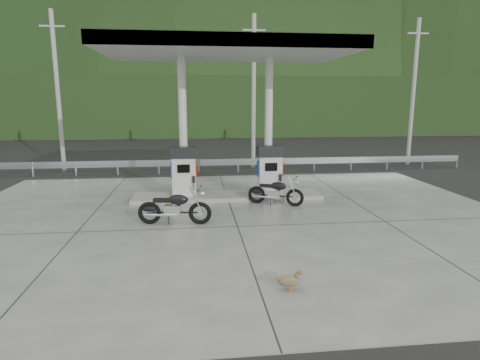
{
  "coord_description": "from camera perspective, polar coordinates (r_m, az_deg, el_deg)",
  "views": [
    {
      "loc": [
        -1.19,
        -12.1,
        3.61
      ],
      "look_at": [
        0.3,
        1.0,
        1.0
      ],
      "focal_mm": 30.0,
      "sensor_mm": 36.0,
      "label": 1
    }
  ],
  "objects": [
    {
      "name": "forested_hills",
      "position": [
        72.2,
        -5.6,
        8.3
      ],
      "size": [
        100.0,
        40.0,
        140.0
      ],
      "primitive_type": null,
      "color": "black",
      "rests_on": "ground"
    },
    {
      "name": "canopy_roof",
      "position": [
        14.75,
        -1.91,
        18.05
      ],
      "size": [
        8.5,
        5.0,
        0.4
      ],
      "primitive_type": "cube",
      "color": "beige",
      "rests_on": "canopy_column_left"
    },
    {
      "name": "duck",
      "position": [
        8.0,
        6.96,
        -14.09
      ],
      "size": [
        0.54,
        0.24,
        0.38
      ],
      "primitive_type": null,
      "rotation": [
        0.0,
        0.0,
        -0.19
      ],
      "color": "brown",
      "rests_on": "forecourt_apron"
    },
    {
      "name": "pump_island",
      "position": [
        15.06,
        -1.78,
        -2.3
      ],
      "size": [
        7.0,
        1.4,
        0.15
      ],
      "primitive_type": "cube",
      "color": "gray",
      "rests_on": "forecourt_apron"
    },
    {
      "name": "utility_pole_a",
      "position": [
        22.65,
        -24.49,
        11.21
      ],
      "size": [
        0.22,
        0.22,
        8.0
      ],
      "primitive_type": "cylinder",
      "color": "gray",
      "rests_on": "ground"
    },
    {
      "name": "road",
      "position": [
        23.9,
        -3.57,
        2.51
      ],
      "size": [
        60.0,
        7.0,
        0.01
      ],
      "primitive_type": "cube",
      "color": "black",
      "rests_on": "ground"
    },
    {
      "name": "utility_pole_b",
      "position": [
        21.84,
        1.95,
        12.22
      ],
      "size": [
        0.22,
        0.22,
        8.0
      ],
      "primitive_type": "cylinder",
      "color": "gray",
      "rests_on": "ground"
    },
    {
      "name": "utility_pole_c",
      "position": [
        24.8,
        23.41,
        11.21
      ],
      "size": [
        0.22,
        0.22,
        8.0
      ],
      "primitive_type": "cylinder",
      "color": "gray",
      "rests_on": "ground"
    },
    {
      "name": "motorcycle_right",
      "position": [
        12.0,
        -9.29,
        -3.97
      ],
      "size": [
        2.1,
        0.9,
        0.96
      ],
      "primitive_type": null,
      "rotation": [
        0.0,
        0.0,
        -0.13
      ],
      "color": "black",
      "rests_on": "forecourt_apron"
    },
    {
      "name": "canopy_column_right",
      "position": [
        15.29,
        4.08,
        7.65
      ],
      "size": [
        0.3,
        0.3,
        5.0
      ],
      "primitive_type": "cylinder",
      "color": "silver",
      "rests_on": "pump_island"
    },
    {
      "name": "guardrail",
      "position": [
        20.34,
        -3.08,
        2.99
      ],
      "size": [
        26.0,
        0.16,
        1.42
      ],
      "primitive_type": null,
      "color": "gray",
      "rests_on": "ground"
    },
    {
      "name": "tree_band",
      "position": [
        42.12,
        -4.96,
        10.34
      ],
      "size": [
        80.0,
        6.0,
        6.0
      ],
      "primitive_type": "cube",
      "color": "black",
      "rests_on": "ground"
    },
    {
      "name": "canopy_column_left",
      "position": [
        15.03,
        -8.11,
        7.5
      ],
      "size": [
        0.3,
        0.3,
        5.0
      ],
      "primitive_type": "cylinder",
      "color": "silver",
      "rests_on": "pump_island"
    },
    {
      "name": "gas_pump_left",
      "position": [
        14.82,
        -7.98,
        1.22
      ],
      "size": [
        0.95,
        0.55,
        1.8
      ],
      "primitive_type": null,
      "color": "silver",
      "rests_on": "pump_island"
    },
    {
      "name": "motorcycle_left",
      "position": [
        14.08,
        5.07,
        -1.76
      ],
      "size": [
        1.94,
        1.32,
        0.88
      ],
      "primitive_type": null,
      "rotation": [
        0.0,
        0.0,
        -0.44
      ],
      "color": "black",
      "rests_on": "forecourt_apron"
    },
    {
      "name": "forecourt_apron",
      "position": [
        12.68,
        -0.84,
        -5.3
      ],
      "size": [
        18.0,
        14.0,
        0.02
      ],
      "primitive_type": "cube",
      "color": "slate",
      "rests_on": "ground"
    },
    {
      "name": "gas_pump_right",
      "position": [
        15.08,
        4.27,
        1.47
      ],
      "size": [
        0.95,
        0.55,
        1.8
      ],
      "primitive_type": null,
      "color": "silver",
      "rests_on": "pump_island"
    },
    {
      "name": "ground",
      "position": [
        12.68,
        -0.84,
        -5.34
      ],
      "size": [
        160.0,
        160.0,
        0.0
      ],
      "primitive_type": "plane",
      "color": "black",
      "rests_on": "ground"
    }
  ]
}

